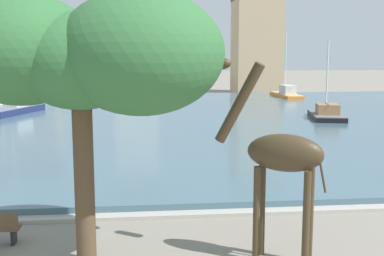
{
  "coord_description": "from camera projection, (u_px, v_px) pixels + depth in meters",
  "views": [
    {
      "loc": [
        -0.55,
        -6.96,
        5.09
      ],
      "look_at": [
        1.43,
        12.14,
        2.2
      ],
      "focal_mm": 45.53,
      "sensor_mm": 36.0,
      "label": 1
    }
  ],
  "objects": [
    {
      "name": "sailboat_black",
      "position": [
        326.0,
        116.0,
        37.16
      ],
      "size": [
        3.39,
        6.35,
        6.18
      ],
      "color": "black",
      "rests_on": "ground"
    },
    {
      "name": "townhouse_wide_warehouse",
      "position": [
        136.0,
        46.0,
        62.39
      ],
      "size": [
        5.53,
        6.7,
        12.34
      ],
      "color": "beige",
      "rests_on": "ground"
    },
    {
      "name": "sailboat_white",
      "position": [
        1.0,
        99.0,
        50.03
      ],
      "size": [
        3.18,
        9.66,
        8.6
      ],
      "color": "white",
      "rests_on": "ground"
    },
    {
      "name": "shade_tree",
      "position": [
        87.0,
        55.0,
        11.33
      ],
      "size": [
        6.51,
        4.26,
        6.59
      ],
      "color": "brown",
      "rests_on": "ground"
    },
    {
      "name": "harbor_water",
      "position": [
        149.0,
        118.0,
        38.32
      ],
      "size": [
        90.81,
        46.11,
        0.33
      ],
      "primitive_type": "cube",
      "color": "#476675",
      "rests_on": "ground"
    },
    {
      "name": "giraffe_statue",
      "position": [
        278.0,
        156.0,
        11.77
      ],
      "size": [
        2.76,
        1.89,
        5.21
      ],
      "color": "#42331E",
      "rests_on": "ground"
    },
    {
      "name": "quay_edge_coping",
      "position": [
        161.0,
        215.0,
        15.41
      ],
      "size": [
        90.81,
        0.5,
        0.12
      ],
      "primitive_type": "cube",
      "color": "#ADA89E",
      "rests_on": "ground"
    },
    {
      "name": "townhouse_end_terrace",
      "position": [
        23.0,
        53.0,
        62.57
      ],
      "size": [
        9.17,
        7.98,
        10.56
      ],
      "color": "gray",
      "rests_on": "ground"
    },
    {
      "name": "sailboat_orange",
      "position": [
        285.0,
        94.0,
        56.33
      ],
      "size": [
        1.89,
        8.57,
        7.61
      ],
      "color": "orange",
      "rests_on": "ground"
    },
    {
      "name": "townhouse_tall_gabled",
      "position": [
        257.0,
        44.0,
        64.16
      ],
      "size": [
        6.06,
        5.73,
        12.93
      ],
      "color": "tan",
      "rests_on": "ground"
    },
    {
      "name": "sailboat_navy",
      "position": [
        11.0,
        111.0,
        39.25
      ],
      "size": [
        4.05,
        7.64,
        6.0
      ],
      "color": "navy",
      "rests_on": "ground"
    }
  ]
}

